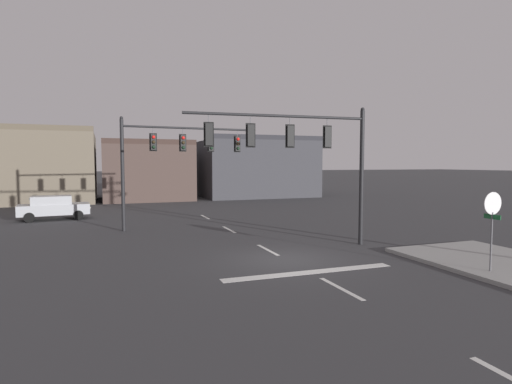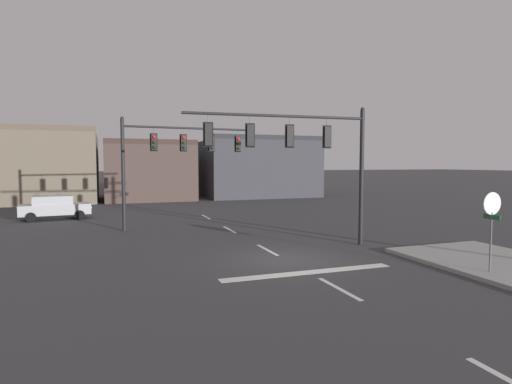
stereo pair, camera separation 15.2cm
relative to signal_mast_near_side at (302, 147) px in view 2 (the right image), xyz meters
name	(u,v)px [view 2 (the right image)]	position (x,y,z in m)	size (l,w,h in m)	color
ground_plane	(286,260)	(-1.60, -1.88, -4.52)	(400.00, 400.00, 0.00)	#353538
sidewalk_near_corner	(512,267)	(5.55, -5.88, -4.44)	(5.00, 8.00, 0.15)	gray
stop_bar_paint	(309,272)	(-1.60, -3.88, -4.51)	(6.40, 0.50, 0.01)	silver
lane_centreline	(267,250)	(-1.60, 0.12, -4.51)	(0.16, 26.40, 0.01)	silver
signal_mast_near_side	(302,147)	(0.00, 0.00, 0.00)	(8.32, 0.72, 6.35)	black
signal_mast_far_side	(173,151)	(-4.49, 7.79, 0.01)	(7.92, 0.64, 6.38)	black
stop_sign	(492,213)	(3.93, -6.32, -2.37)	(0.76, 0.64, 2.83)	#56565B
car_lot_nearside	(55,207)	(-11.52, 14.28, -3.66)	(4.59, 2.28, 1.61)	#9EA0A5
building_row	(154,169)	(-3.34, 29.47, -1.35)	(33.49, 12.07, 7.19)	#665B4C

